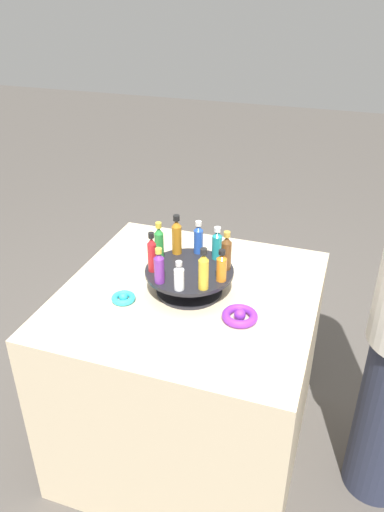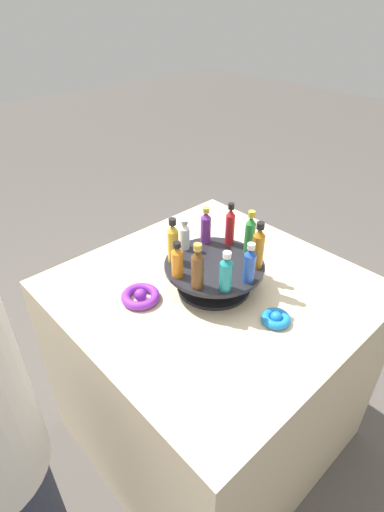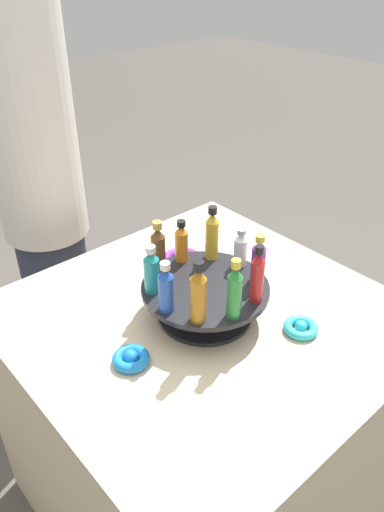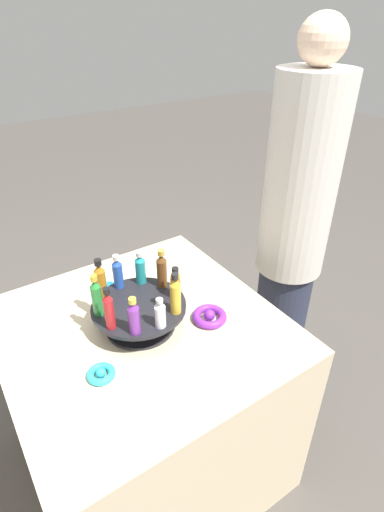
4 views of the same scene
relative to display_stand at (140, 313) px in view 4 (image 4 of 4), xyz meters
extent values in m
plane|color=#4C4742|center=(0.00, 0.00, -0.77)|extent=(12.00, 12.00, 0.00)
cube|color=beige|center=(0.00, 0.00, -0.41)|extent=(0.84, 0.84, 0.72)
cylinder|color=black|center=(0.00, 0.00, -0.05)|extent=(0.22, 0.22, 0.01)
cylinder|color=black|center=(0.00, 0.00, -0.01)|extent=(0.12, 0.12, 0.06)
cylinder|color=black|center=(0.00, 0.00, 0.03)|extent=(0.29, 0.29, 0.01)
cylinder|color=#B21E23|center=(-0.11, -0.05, 0.08)|extent=(0.03, 0.03, 0.10)
cone|color=#B21E23|center=(-0.11, -0.05, 0.14)|extent=(0.03, 0.03, 0.02)
cylinder|color=black|center=(-0.11, -0.05, 0.16)|extent=(0.02, 0.02, 0.02)
cylinder|color=#702D93|center=(-0.06, -0.10, 0.08)|extent=(0.03, 0.03, 0.09)
cone|color=#702D93|center=(-0.06, -0.10, 0.13)|extent=(0.03, 0.03, 0.02)
cylinder|color=gold|center=(-0.06, -0.10, 0.15)|extent=(0.02, 0.02, 0.02)
cylinder|color=silver|center=(0.01, -0.12, 0.07)|extent=(0.03, 0.03, 0.07)
cone|color=silver|center=(0.01, -0.12, 0.11)|extent=(0.03, 0.03, 0.02)
cylinder|color=#B2B2B7|center=(0.01, -0.12, 0.13)|extent=(0.02, 0.02, 0.01)
cylinder|color=gold|center=(0.08, -0.09, 0.08)|extent=(0.03, 0.03, 0.10)
cone|color=gold|center=(0.08, -0.09, 0.15)|extent=(0.03, 0.03, 0.02)
cylinder|color=black|center=(0.08, -0.09, 0.16)|extent=(0.02, 0.02, 0.02)
cylinder|color=orange|center=(0.12, -0.03, 0.07)|extent=(0.03, 0.03, 0.08)
cone|color=orange|center=(0.12, -0.03, 0.12)|extent=(0.03, 0.03, 0.02)
cylinder|color=black|center=(0.12, -0.03, 0.14)|extent=(0.02, 0.02, 0.01)
cylinder|color=brown|center=(0.11, 0.05, 0.08)|extent=(0.03, 0.03, 0.10)
cone|color=brown|center=(0.11, 0.05, 0.14)|extent=(0.03, 0.03, 0.02)
cylinder|color=#B79338|center=(0.11, 0.05, 0.16)|extent=(0.02, 0.02, 0.02)
cylinder|color=teal|center=(0.06, 0.10, 0.08)|extent=(0.03, 0.03, 0.08)
cone|color=teal|center=(0.06, 0.10, 0.13)|extent=(0.03, 0.03, 0.02)
cylinder|color=silver|center=(0.06, 0.10, 0.14)|extent=(0.02, 0.02, 0.01)
cylinder|color=#234CAD|center=(-0.01, 0.12, 0.08)|extent=(0.03, 0.03, 0.08)
cone|color=#234CAD|center=(-0.01, 0.12, 0.13)|extent=(0.03, 0.03, 0.02)
cylinder|color=silver|center=(-0.01, 0.12, 0.15)|extent=(0.02, 0.02, 0.02)
cylinder|color=#AD6B19|center=(-0.08, 0.09, 0.09)|extent=(0.03, 0.03, 0.10)
cone|color=#AD6B19|center=(-0.08, 0.09, 0.15)|extent=(0.03, 0.03, 0.02)
cylinder|color=black|center=(-0.08, 0.09, 0.17)|extent=(0.02, 0.02, 0.02)
cylinder|color=#288438|center=(-0.12, 0.03, 0.08)|extent=(0.03, 0.03, 0.10)
cone|color=#288438|center=(-0.12, 0.03, 0.15)|extent=(0.03, 0.03, 0.02)
cylinder|color=gold|center=(-0.12, 0.03, 0.17)|extent=(0.02, 0.02, 0.02)
torus|color=#2DB7CC|center=(-0.19, -0.12, -0.04)|extent=(0.08, 0.08, 0.02)
sphere|color=#2DB7CC|center=(-0.19, -0.12, -0.04)|extent=(0.03, 0.03, 0.03)
torus|color=purple|center=(0.20, -0.10, -0.04)|extent=(0.11, 0.11, 0.03)
sphere|color=purple|center=(0.20, -0.10, -0.03)|extent=(0.04, 0.04, 0.04)
torus|color=blue|center=(-0.01, 0.22, -0.04)|extent=(0.08, 0.08, 0.02)
sphere|color=blue|center=(-0.01, 0.22, -0.03)|extent=(0.03, 0.03, 0.03)
cylinder|color=#282D42|center=(0.71, 0.04, -0.44)|extent=(0.23, 0.23, 0.66)
cylinder|color=beige|center=(0.71, 0.04, 0.27)|extent=(0.27, 0.27, 0.76)
sphere|color=beige|center=(0.71, 0.04, 0.72)|extent=(0.16, 0.16, 0.16)
camera|label=1|loc=(0.46, -1.32, 0.88)|focal=35.00mm
camera|label=2|loc=(0.69, 0.65, 0.70)|focal=28.00mm
camera|label=3|loc=(-0.66, 0.63, 0.70)|focal=35.00mm
camera|label=4|loc=(-0.40, -0.88, 0.82)|focal=28.00mm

